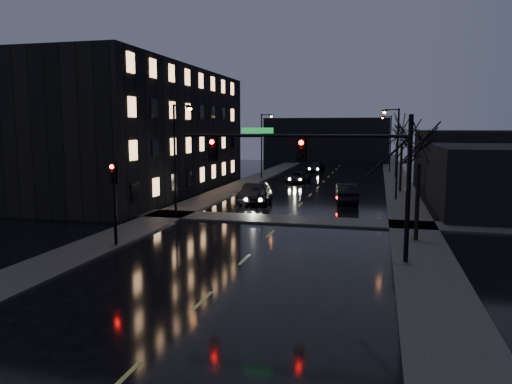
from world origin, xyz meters
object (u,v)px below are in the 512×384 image
Objects in this scene: oncoming_car_b at (254,193)px; lead_car at (347,193)px; oncoming_car_c at (298,177)px; oncoming_car_a at (259,195)px; oncoming_car_d at (316,167)px.

lead_car is (7.66, 1.99, 0.00)m from oncoming_car_b.
oncoming_car_c is 15.36m from lead_car.
lead_car is at bearing 14.97° from oncoming_car_a.
lead_car reaches higher than oncoming_car_a.
lead_car reaches higher than oncoming_car_d.
oncoming_car_d is at bearing 83.88° from oncoming_car_a.
oncoming_car_c is 0.94× the size of oncoming_car_d.
lead_car is (6.40, -13.97, 0.18)m from oncoming_car_c.
oncoming_car_b is (-0.59, 0.49, 0.05)m from oncoming_car_a.
lead_car reaches higher than oncoming_car_c.
oncoming_car_b is at bearing -86.08° from oncoming_car_d.
oncoming_car_a is 0.77m from oncoming_car_b.
oncoming_car_d is 0.98× the size of lead_car.
oncoming_car_a is at bearing 11.92° from lead_car.
oncoming_car_b reaches higher than oncoming_car_a.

